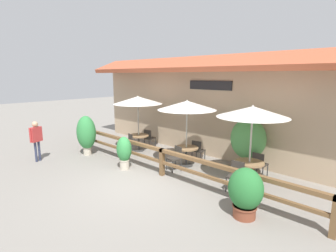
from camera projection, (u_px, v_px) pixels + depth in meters
name	position (u px, v px, depth m)	size (l,w,h in m)	color
ground_plane	(139.00, 184.00, 8.31)	(60.00, 60.00, 0.00)	gray
building_facade	(214.00, 106.00, 10.81)	(14.28, 1.49, 4.23)	tan
patio_railing	(162.00, 156.00, 8.92)	(10.40, 0.14, 0.95)	brown
patio_umbrella_near	(138.00, 100.00, 11.60)	(2.18, 2.18, 2.52)	#B7B2A8
dining_table_near	(139.00, 138.00, 11.93)	(0.91, 0.91, 0.73)	olive
chair_near_streetside	(128.00, 143.00, 11.43)	(0.51, 0.51, 0.88)	#332D28
chair_near_wallside	(149.00, 137.00, 12.44)	(0.50, 0.50, 0.88)	#332D28
patio_umbrella_middle	(187.00, 105.00, 9.60)	(2.18, 2.18, 2.52)	#B7B2A8
dining_table_middle	(186.00, 151.00, 9.93)	(0.91, 0.91, 0.73)	olive
chair_middle_streetside	(175.00, 157.00, 9.45)	(0.50, 0.50, 0.88)	#332D28
chair_middle_wallside	(198.00, 150.00, 10.38)	(0.49, 0.49, 0.88)	#332D28
patio_umbrella_far	(253.00, 112.00, 7.91)	(2.18, 2.18, 2.52)	#B7B2A8
dining_table_far	(249.00, 166.00, 8.24)	(0.91, 0.91, 0.73)	olive
chair_far_streetside	(236.00, 175.00, 7.78)	(0.48, 0.48, 0.88)	#332D28
chair_far_wallside	(259.00, 163.00, 8.77)	(0.42, 0.42, 0.88)	#332D28
potted_plant_entrance_palm	(245.00, 192.00, 6.26)	(0.85, 0.76, 1.25)	brown
potted_plant_broad_leaf	(124.00, 151.00, 9.54)	(0.59, 0.53, 1.22)	#B7AD99
potted_plant_small_flowering	(86.00, 133.00, 11.24)	(0.87, 0.78, 1.71)	#B7AD99
potted_plant_tall_tropical	(248.00, 140.00, 9.35)	(1.26, 1.13, 1.91)	#9E4C33
pedestrian	(36.00, 136.00, 10.35)	(0.34, 0.55, 1.63)	#2D334C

